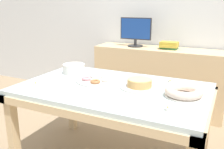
{
  "coord_description": "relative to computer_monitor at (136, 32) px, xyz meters",
  "views": [
    {
      "loc": [
        0.83,
        -1.73,
        1.37
      ],
      "look_at": [
        -0.07,
        0.13,
        0.79
      ],
      "focal_mm": 40.0,
      "sensor_mm": 36.0,
      "label": 1
    }
  ],
  "objects": [
    {
      "name": "wall_back",
      "position": [
        0.33,
        0.3,
        0.28
      ],
      "size": [
        8.0,
        0.1,
        2.6
      ],
      "primitive_type": "cube",
      "color": "silver",
      "rests_on": "ground"
    },
    {
      "name": "sideboard",
      "position": [
        0.33,
        0.0,
        -0.6
      ],
      "size": [
        1.67,
        0.44,
        0.83
      ],
      "color": "#D1B284",
      "rests_on": "ground"
    },
    {
      "name": "computer_monitor",
      "position": [
        0.0,
        0.0,
        0.0
      ],
      "size": [
        0.42,
        0.2,
        0.38
      ],
      "color": "#262628",
      "rests_on": "sideboard"
    },
    {
      "name": "tealight_near_cakes",
      "position": [
        0.72,
        -1.06,
        -0.28
      ],
      "size": [
        0.04,
        0.04,
        0.04
      ],
      "color": "silver",
      "rests_on": "dining_table"
    },
    {
      "name": "pastry_platter",
      "position": [
        0.15,
        -1.31,
        -0.28
      ],
      "size": [
        0.37,
        0.37,
        0.04
      ],
      "color": "silver",
      "rests_on": "dining_table"
    },
    {
      "name": "cake_chocolate_round",
      "position": [
        0.54,
        -1.32,
        -0.26
      ],
      "size": [
        0.31,
        0.31,
        0.08
      ],
      "color": "silver",
      "rests_on": "dining_table"
    },
    {
      "name": "book_stack",
      "position": [
        0.45,
        0.0,
        -0.14
      ],
      "size": [
        0.23,
        0.19,
        0.09
      ],
      "color": "#2D6638",
      "rests_on": "sideboard"
    },
    {
      "name": "tealight_near_front",
      "position": [
        -0.26,
        -1.62,
        -0.28
      ],
      "size": [
        0.04,
        0.04,
        0.04
      ],
      "color": "silver",
      "rests_on": "dining_table"
    },
    {
      "name": "tealight_right_edge",
      "position": [
        0.85,
        -1.66,
        -0.28
      ],
      "size": [
        0.04,
        0.04,
        0.04
      ],
      "color": "silver",
      "rests_on": "dining_table"
    },
    {
      "name": "cake_golden_bundt",
      "position": [
        0.89,
        -1.37,
        -0.26
      ],
      "size": [
        0.27,
        0.27,
        0.07
      ],
      "color": "silver",
      "rests_on": "dining_table"
    },
    {
      "name": "dining_table",
      "position": [
        0.33,
        -1.38,
        -0.38
      ],
      "size": [
        1.54,
        0.97,
        0.73
      ],
      "color": "silver",
      "rests_on": "ground"
    },
    {
      "name": "plate_stack",
      "position": [
        -0.18,
        -1.17,
        -0.25
      ],
      "size": [
        0.21,
        0.21,
        0.09
      ],
      "color": "silver",
      "rests_on": "dining_table"
    }
  ]
}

